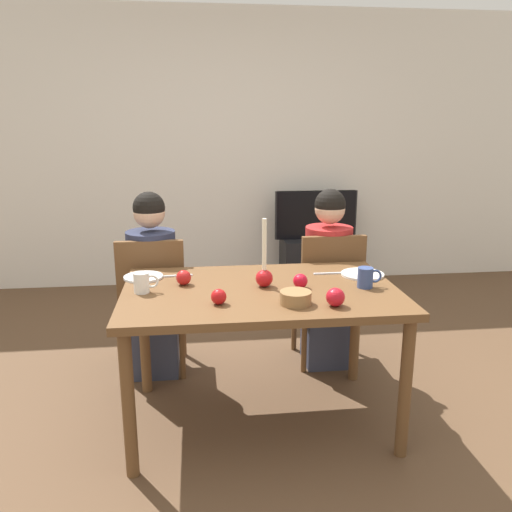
# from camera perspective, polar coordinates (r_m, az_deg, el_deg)

# --- Properties ---
(ground_plane) EXTENTS (7.68, 7.68, 0.00)m
(ground_plane) POSITION_cam_1_polar(r_m,az_deg,el_deg) (2.98, 0.47, -17.44)
(ground_plane) COLOR brown
(back_wall) EXTENTS (6.40, 0.10, 2.60)m
(back_wall) POSITION_cam_1_polar(r_m,az_deg,el_deg) (5.12, -3.22, 11.44)
(back_wall) COLOR silver
(back_wall) RESTS_ON ground
(dining_table) EXTENTS (1.40, 0.90, 0.75)m
(dining_table) POSITION_cam_1_polar(r_m,az_deg,el_deg) (2.68, 0.50, -5.28)
(dining_table) COLOR brown
(dining_table) RESTS_ON ground
(chair_left) EXTENTS (0.40, 0.40, 0.90)m
(chair_left) POSITION_cam_1_polar(r_m,az_deg,el_deg) (3.30, -11.23, -4.56)
(chair_left) COLOR brown
(chair_left) RESTS_ON ground
(chair_right) EXTENTS (0.40, 0.40, 0.90)m
(chair_right) POSITION_cam_1_polar(r_m,az_deg,el_deg) (3.39, 7.94, -3.88)
(chair_right) COLOR brown
(chair_right) RESTS_ON ground
(person_left_child) EXTENTS (0.30, 0.30, 1.17)m
(person_left_child) POSITION_cam_1_polar(r_m,az_deg,el_deg) (3.31, -11.23, -3.44)
(person_left_child) COLOR #33384C
(person_left_child) RESTS_ON ground
(person_right_child) EXTENTS (0.30, 0.30, 1.17)m
(person_right_child) POSITION_cam_1_polar(r_m,az_deg,el_deg) (3.41, 7.84, -2.79)
(person_right_child) COLOR #33384C
(person_right_child) RESTS_ON ground
(tv_stand) EXTENTS (0.64, 0.40, 0.48)m
(tv_stand) POSITION_cam_1_polar(r_m,az_deg,el_deg) (5.12, 6.45, -0.68)
(tv_stand) COLOR black
(tv_stand) RESTS_ON ground
(tv) EXTENTS (0.79, 0.05, 0.46)m
(tv) POSITION_cam_1_polar(r_m,az_deg,el_deg) (5.01, 6.60, 4.51)
(tv) COLOR black
(tv) RESTS_ON tv_stand
(candle_centerpiece) EXTENTS (0.09, 0.09, 0.36)m
(candle_centerpiece) POSITION_cam_1_polar(r_m,az_deg,el_deg) (2.67, 0.91, -1.91)
(candle_centerpiece) COLOR red
(candle_centerpiece) RESTS_ON dining_table
(plate_left) EXTENTS (0.21, 0.21, 0.01)m
(plate_left) POSITION_cam_1_polar(r_m,az_deg,el_deg) (2.90, -12.26, -2.26)
(plate_left) COLOR silver
(plate_left) RESTS_ON dining_table
(plate_right) EXTENTS (0.24, 0.24, 0.01)m
(plate_right) POSITION_cam_1_polar(r_m,az_deg,el_deg) (2.94, 11.61, -1.97)
(plate_right) COLOR white
(plate_right) RESTS_ON dining_table
(mug_left) EXTENTS (0.12, 0.08, 0.10)m
(mug_left) POSITION_cam_1_polar(r_m,az_deg,el_deg) (2.64, -12.37, -2.87)
(mug_left) COLOR white
(mug_left) RESTS_ON dining_table
(mug_right) EXTENTS (0.13, 0.08, 0.10)m
(mug_right) POSITION_cam_1_polar(r_m,az_deg,el_deg) (2.72, 11.99, -2.32)
(mug_right) COLOR #33477F
(mug_right) RESTS_ON dining_table
(fork_left) EXTENTS (0.18, 0.03, 0.01)m
(fork_left) POSITION_cam_1_polar(r_m,az_deg,el_deg) (2.89, -8.77, -2.16)
(fork_left) COLOR silver
(fork_left) RESTS_ON dining_table
(fork_right) EXTENTS (0.18, 0.02, 0.01)m
(fork_right) POSITION_cam_1_polar(r_m,az_deg,el_deg) (2.93, 8.05, -1.90)
(fork_right) COLOR silver
(fork_right) RESTS_ON dining_table
(bowl_walnuts) EXTENTS (0.15, 0.15, 0.06)m
(bowl_walnuts) POSITION_cam_1_polar(r_m,az_deg,el_deg) (2.43, 4.36, -4.59)
(bowl_walnuts) COLOR olive
(bowl_walnuts) RESTS_ON dining_table
(apple_near_candle) EXTENTS (0.07, 0.07, 0.07)m
(apple_near_candle) POSITION_cam_1_polar(r_m,az_deg,el_deg) (2.43, -4.12, -4.48)
(apple_near_candle) COLOR #B51214
(apple_near_candle) RESTS_ON dining_table
(apple_by_left_plate) EXTENTS (0.09, 0.09, 0.09)m
(apple_by_left_plate) POSITION_cam_1_polar(r_m,az_deg,el_deg) (2.42, 8.71, -4.49)
(apple_by_left_plate) COLOR red
(apple_by_left_plate) RESTS_ON dining_table
(apple_by_right_mug) EXTENTS (0.08, 0.08, 0.08)m
(apple_by_right_mug) POSITION_cam_1_polar(r_m,az_deg,el_deg) (2.66, 4.89, -2.75)
(apple_by_right_mug) COLOR red
(apple_by_right_mug) RESTS_ON dining_table
(apple_far_edge) EXTENTS (0.08, 0.08, 0.08)m
(apple_far_edge) POSITION_cam_1_polar(r_m,az_deg,el_deg) (2.73, -7.96, -2.36)
(apple_far_edge) COLOR #B21919
(apple_far_edge) RESTS_ON dining_table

